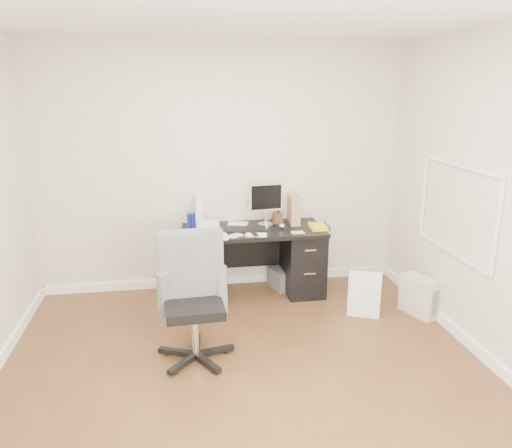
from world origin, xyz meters
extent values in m
plane|color=#4E3119|center=(0.00, 0.00, 0.00)|extent=(4.00, 4.00, 0.00)
cube|color=beige|center=(0.00, 2.00, 1.35)|extent=(4.00, 0.02, 2.70)
cube|color=beige|center=(0.00, -2.00, 1.35)|extent=(4.00, 0.02, 2.70)
cube|color=beige|center=(2.00, 0.00, 1.35)|extent=(0.02, 4.00, 2.70)
cube|color=white|center=(0.00, 0.00, 2.70)|extent=(4.00, 4.00, 0.02)
cube|color=white|center=(0.00, 1.99, 0.05)|extent=(4.00, 0.03, 0.10)
cube|color=white|center=(1.99, 0.00, 0.05)|extent=(0.03, 4.00, 0.10)
cube|color=black|center=(0.30, 1.65, 0.73)|extent=(1.50, 0.70, 0.04)
cube|color=black|center=(-0.25, 1.65, 0.35)|extent=(0.40, 0.60, 0.71)
cube|color=black|center=(0.85, 1.65, 0.35)|extent=(0.40, 0.60, 0.71)
cube|color=black|center=(0.30, 1.98, 0.45)|extent=(0.70, 0.03, 0.51)
cube|color=black|center=(0.21, 1.59, 0.76)|extent=(0.44, 0.16, 0.02)
sphere|color=silver|center=(0.60, 1.59, 0.78)|extent=(0.07, 0.07, 0.06)
cylinder|color=#16239B|center=(-0.36, 1.64, 0.85)|extent=(0.11, 0.11, 0.20)
cube|color=white|center=(-0.26, 1.86, 0.91)|extent=(0.14, 0.29, 0.33)
cube|color=#9C7E4B|center=(0.78, 1.79, 0.91)|extent=(0.15, 0.28, 0.32)
cube|color=yellow|center=(0.99, 1.55, 0.77)|extent=(0.19, 0.24, 0.04)
cube|color=beige|center=(1.86, 0.89, 0.19)|extent=(0.30, 0.43, 0.39)
cube|color=white|center=(1.31, 0.96, 0.21)|extent=(0.38, 0.33, 0.43)
cube|color=#4F3817|center=(-0.23, 1.61, 0.20)|extent=(0.41, 0.41, 0.40)
cube|color=slate|center=(0.72, 1.80, 0.11)|extent=(0.45, 0.41, 0.22)
camera|label=1|loc=(-0.49, -3.40, 2.24)|focal=35.00mm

